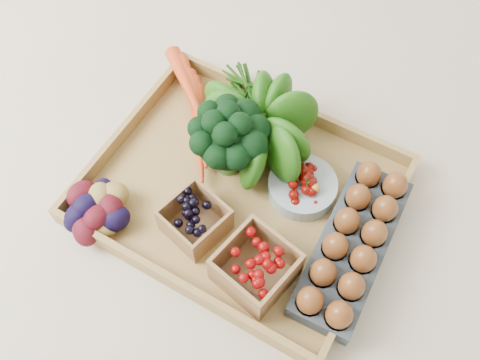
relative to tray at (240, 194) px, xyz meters
The scene contains 10 objects.
ground 0.01m from the tray, ahead, with size 4.00×4.00×0.00m, color beige.
tray is the anchor object (origin of this frame).
carrots 0.19m from the tray, 146.71° to the left, with size 0.23×0.16×0.05m, color red, non-canonical shape.
lettuce 0.14m from the tray, 100.15° to the left, with size 0.16×0.16×0.16m, color #12480B.
broccoli 0.09m from the tray, 141.58° to the left, with size 0.15×0.15×0.12m, color black, non-canonical shape.
cherry_bowl 0.12m from the tray, 29.87° to the left, with size 0.13×0.13×0.03m, color #8C9EA5.
egg_carton 0.24m from the tray, ahead, with size 0.11×0.32×0.04m, color #3D464E.
potatoes 0.27m from the tray, 138.89° to the right, with size 0.14×0.14×0.08m, color #410A12, non-canonical shape.
punnet_blackberry 0.12m from the tray, 106.65° to the right, with size 0.10×0.10×0.07m, color black.
punnet_raspberry 0.18m from the tray, 51.19° to the right, with size 0.12×0.12×0.08m, color #6C0405.
Camera 1 is at (0.25, -0.43, 0.92)m, focal length 40.00 mm.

